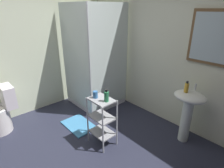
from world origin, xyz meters
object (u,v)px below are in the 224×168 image
Objects in this scene: shower_stall at (95,84)px; bath_mat at (79,125)px; toilet at (1,114)px; pedestal_sink at (188,107)px; hand_soap_bottle at (187,87)px; storage_cart at (102,118)px; rinse_cup at (95,95)px; body_wash_bottle_green at (106,96)px.

shower_stall is 0.94m from bath_mat.
toilet is (-0.30, -1.70, -0.15)m from shower_stall.
pedestal_sink is (1.83, 0.31, 0.12)m from shower_stall.
shower_stall is 1.84m from hand_soap_bottle.
pedestal_sink is at bearing 51.09° from storage_cart.
rinse_cup is at bearing 38.51° from toilet.
storage_cart is at bearing 20.77° from rinse_cup.
toilet is 1.03× the size of storage_cart.
bath_mat is (-1.35, -0.97, -0.87)m from hand_soap_bottle.
hand_soap_bottle is (2.08, 1.97, 0.57)m from toilet.
shower_stall is at bearing 150.10° from body_wash_bottle_green.
pedestal_sink reaches higher than bath_mat.
toilet is 7.70× the size of rinse_cup.
hand_soap_bottle is at bearing 55.49° from body_wash_bottle_green.
toilet is 2.92m from hand_soap_bottle.
shower_stall is at bearing 79.82° from toilet.
rinse_cup is at bearing -159.23° from storage_cart.
storage_cart is 0.37m from rinse_cup.
body_wash_bottle_green is at bearing 35.89° from toilet.
shower_stall is 1.24m from storage_cart.
body_wash_bottle_green reaches higher than bath_mat.
toilet is 4.26× the size of body_wash_bottle_green.
shower_stall is at bearing 147.50° from storage_cart.
hand_soap_bottle is at bearing 35.87° from bath_mat.
shower_stall is 3.33× the size of bath_mat.
body_wash_bottle_green is (1.14, -0.65, 0.35)m from shower_stall.
hand_soap_bottle is 1.67× the size of rinse_cup.
shower_stall is at bearing -171.22° from hand_soap_bottle.
hand_soap_bottle is 1.28m from rinse_cup.
hand_soap_bottle is (-0.06, -0.04, 0.30)m from pedestal_sink.
bath_mat is at bearing -176.33° from body_wash_bottle_green.
storage_cart is 4.49× the size of hand_soap_bottle.
toilet is 1.70m from storage_cart.
rinse_cup is at bearing 0.12° from bath_mat.
rinse_cup is at bearing -130.29° from hand_soap_bottle.
storage_cart is 0.39m from body_wash_bottle_green.
hand_soap_bottle is (0.73, 0.94, 0.45)m from storage_cart.
toilet is 1.67m from rinse_cup.
hand_soap_bottle reaches higher than bath_mat.
rinse_cup is at bearing -36.29° from shower_stall.
storage_cart is 1.27m from hand_soap_bottle.
storage_cart is at bearing -174.12° from body_wash_bottle_green.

